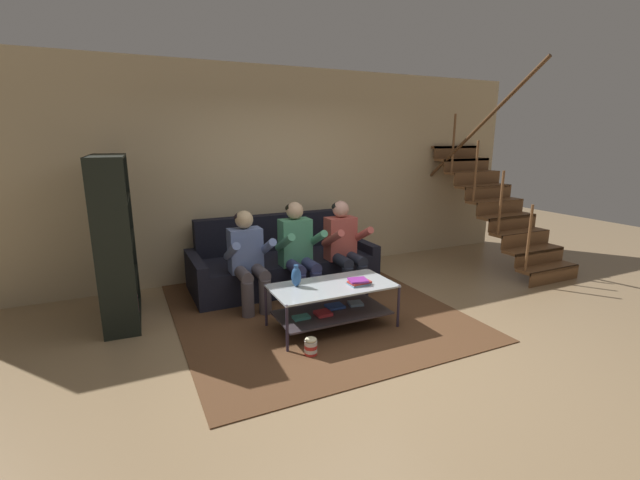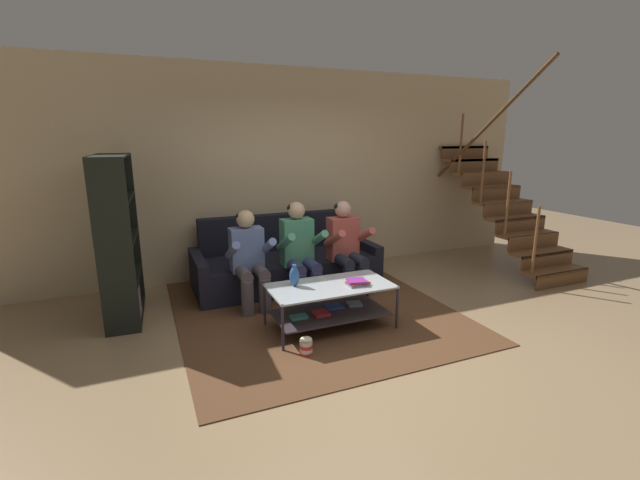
{
  "view_description": "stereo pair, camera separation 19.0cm",
  "coord_description": "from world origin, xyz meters",
  "px_view_note": "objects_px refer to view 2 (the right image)",
  "views": [
    {
      "loc": [
        -2.03,
        -3.4,
        1.95
      ],
      "look_at": [
        -0.04,
        0.79,
        0.83
      ],
      "focal_mm": 24.0,
      "sensor_mm": 36.0,
      "label": 1
    },
    {
      "loc": [
        -1.86,
        -3.48,
        1.95
      ],
      "look_at": [
        -0.04,
        0.79,
        0.83
      ],
      "focal_mm": 24.0,
      "sensor_mm": 36.0,
      "label": 2
    }
  ],
  "objects_px": {
    "person_seated_left": "(249,256)",
    "person_seated_right": "(346,244)",
    "coffee_table": "(330,300)",
    "vase": "(294,276)",
    "couch": "(285,264)",
    "bookshelf": "(117,259)",
    "book_stack": "(357,282)",
    "person_seated_middle": "(300,248)",
    "popcorn_tub": "(306,346)"
  },
  "relations": [
    {
      "from": "person_seated_left",
      "to": "person_seated_middle",
      "type": "height_order",
      "value": "person_seated_middle"
    },
    {
      "from": "coffee_table",
      "to": "book_stack",
      "type": "height_order",
      "value": "book_stack"
    },
    {
      "from": "person_seated_left",
      "to": "couch",
      "type": "bearing_deg",
      "value": 43.48
    },
    {
      "from": "person_seated_left",
      "to": "coffee_table",
      "type": "relative_size",
      "value": 0.89
    },
    {
      "from": "book_stack",
      "to": "couch",
      "type": "bearing_deg",
      "value": 98.96
    },
    {
      "from": "person_seated_right",
      "to": "popcorn_tub",
      "type": "height_order",
      "value": "person_seated_right"
    },
    {
      "from": "person_seated_right",
      "to": "vase",
      "type": "xyz_separation_m",
      "value": [
        -0.98,
        -0.78,
        -0.06
      ]
    },
    {
      "from": "coffee_table",
      "to": "book_stack",
      "type": "xyz_separation_m",
      "value": [
        0.26,
        -0.1,
        0.19
      ]
    },
    {
      "from": "person_seated_right",
      "to": "book_stack",
      "type": "bearing_deg",
      "value": -110.46
    },
    {
      "from": "vase",
      "to": "person_seated_right",
      "type": "bearing_deg",
      "value": 38.62
    },
    {
      "from": "book_stack",
      "to": "coffee_table",
      "type": "bearing_deg",
      "value": 158.71
    },
    {
      "from": "coffee_table",
      "to": "book_stack",
      "type": "relative_size",
      "value": 5.38
    },
    {
      "from": "person_seated_middle",
      "to": "vase",
      "type": "height_order",
      "value": "person_seated_middle"
    },
    {
      "from": "coffee_table",
      "to": "vase",
      "type": "distance_m",
      "value": 0.45
    },
    {
      "from": "person_seated_middle",
      "to": "couch",
      "type": "bearing_deg",
      "value": 90.0
    },
    {
      "from": "person_seated_left",
      "to": "person_seated_right",
      "type": "relative_size",
      "value": 0.97
    },
    {
      "from": "person_seated_middle",
      "to": "vase",
      "type": "xyz_separation_m",
      "value": [
        -0.35,
        -0.79,
        -0.07
      ]
    },
    {
      "from": "couch",
      "to": "vase",
      "type": "xyz_separation_m",
      "value": [
        -0.35,
        -1.38,
        0.29
      ]
    },
    {
      "from": "couch",
      "to": "bookshelf",
      "type": "bearing_deg",
      "value": -169.67
    },
    {
      "from": "vase",
      "to": "popcorn_tub",
      "type": "height_order",
      "value": "vase"
    },
    {
      "from": "book_stack",
      "to": "bookshelf",
      "type": "distance_m",
      "value": 2.59
    },
    {
      "from": "couch",
      "to": "bookshelf",
      "type": "distance_m",
      "value": 2.09
    },
    {
      "from": "bookshelf",
      "to": "popcorn_tub",
      "type": "xyz_separation_m",
      "value": [
        1.57,
        -1.59,
        -0.59
      ]
    },
    {
      "from": "person_seated_middle",
      "to": "coffee_table",
      "type": "relative_size",
      "value": 0.94
    },
    {
      "from": "book_stack",
      "to": "person_seated_middle",
      "type": "bearing_deg",
      "value": 104.03
    },
    {
      "from": "person_seated_left",
      "to": "vase",
      "type": "distance_m",
      "value": 0.83
    },
    {
      "from": "couch",
      "to": "vase",
      "type": "height_order",
      "value": "couch"
    },
    {
      "from": "person_seated_left",
      "to": "popcorn_tub",
      "type": "xyz_separation_m",
      "value": [
        0.17,
        -1.36,
        -0.53
      ]
    },
    {
      "from": "coffee_table",
      "to": "popcorn_tub",
      "type": "height_order",
      "value": "coffee_table"
    },
    {
      "from": "person_seated_right",
      "to": "coffee_table",
      "type": "distance_m",
      "value": 1.15
    },
    {
      "from": "person_seated_left",
      "to": "person_seated_right",
      "type": "bearing_deg",
      "value": 0.14
    },
    {
      "from": "popcorn_tub",
      "to": "coffee_table",
      "type": "bearing_deg",
      "value": 45.74
    },
    {
      "from": "coffee_table",
      "to": "vase",
      "type": "xyz_separation_m",
      "value": [
        -0.35,
        0.12,
        0.27
      ]
    },
    {
      "from": "couch",
      "to": "person_seated_right",
      "type": "distance_m",
      "value": 0.93
    },
    {
      "from": "vase",
      "to": "book_stack",
      "type": "height_order",
      "value": "vase"
    },
    {
      "from": "person_seated_right",
      "to": "popcorn_tub",
      "type": "bearing_deg",
      "value": -128.42
    },
    {
      "from": "person_seated_left",
      "to": "popcorn_tub",
      "type": "distance_m",
      "value": 1.47
    },
    {
      "from": "couch",
      "to": "coffee_table",
      "type": "relative_size",
      "value": 1.9
    },
    {
      "from": "bookshelf",
      "to": "popcorn_tub",
      "type": "relative_size",
      "value": 10.07
    },
    {
      "from": "person_seated_middle",
      "to": "book_stack",
      "type": "bearing_deg",
      "value": -75.97
    },
    {
      "from": "vase",
      "to": "bookshelf",
      "type": "relative_size",
      "value": 0.13
    },
    {
      "from": "person_seated_right",
      "to": "vase",
      "type": "height_order",
      "value": "person_seated_right"
    },
    {
      "from": "popcorn_tub",
      "to": "person_seated_middle",
      "type": "bearing_deg",
      "value": 71.63
    },
    {
      "from": "bookshelf",
      "to": "person_seated_middle",
      "type": "bearing_deg",
      "value": -6.28
    },
    {
      "from": "person_seated_middle",
      "to": "popcorn_tub",
      "type": "distance_m",
      "value": 1.55
    },
    {
      "from": "coffee_table",
      "to": "book_stack",
      "type": "bearing_deg",
      "value": -21.29
    },
    {
      "from": "book_stack",
      "to": "popcorn_tub",
      "type": "bearing_deg",
      "value": -153.2
    },
    {
      "from": "person_seated_middle",
      "to": "book_stack",
      "type": "distance_m",
      "value": 1.05
    },
    {
      "from": "person_seated_middle",
      "to": "bookshelf",
      "type": "bearing_deg",
      "value": 173.72
    },
    {
      "from": "coffee_table",
      "to": "bookshelf",
      "type": "bearing_deg",
      "value": 150.67
    }
  ]
}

